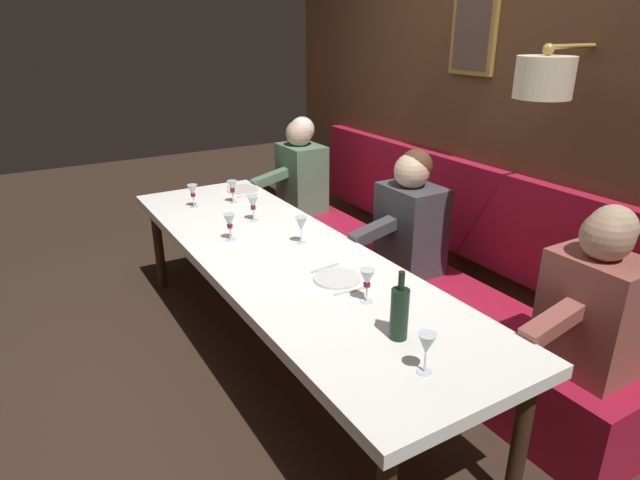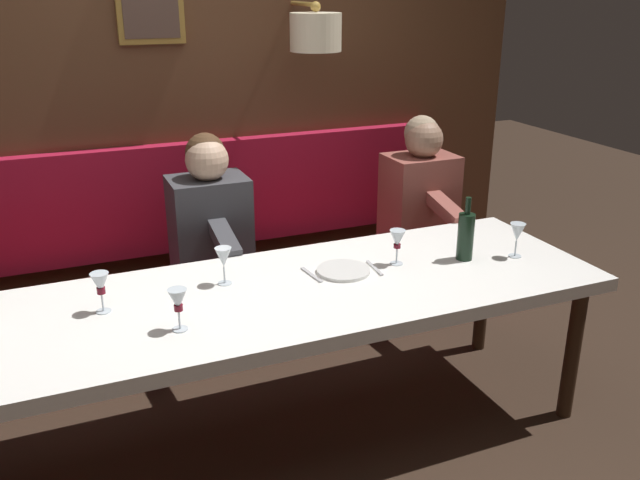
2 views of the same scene
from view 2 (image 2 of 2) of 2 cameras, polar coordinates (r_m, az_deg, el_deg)
ground_plane at (r=3.19m, az=-5.28°, el=-16.81°), size 12.00×12.00×0.00m
dining_table at (r=2.82m, az=-5.73°, el=-5.75°), size 0.90×3.06×0.74m
banquette_bench at (r=3.80m, az=-9.52°, el=-6.36°), size 0.52×3.26×0.45m
back_wall_panel at (r=4.00m, az=-12.39°, el=11.98°), size 0.59×4.46×2.90m
diner_nearest at (r=4.04m, az=8.46°, el=4.37°), size 0.60×0.40×0.79m
diner_near at (r=3.58m, az=-9.30°, el=2.16°), size 0.60×0.40×0.79m
place_setting_0 at (r=3.01m, az=1.99°, el=-2.60°), size 0.24×0.32×0.01m
wine_glass_2 at (r=2.52m, az=-11.91°, el=-5.10°), size 0.07×0.07×0.16m
wine_glass_3 at (r=2.88m, az=-8.15°, el=-1.54°), size 0.07×0.07×0.16m
wine_glass_4 at (r=2.74m, az=-18.05°, el=-3.62°), size 0.07×0.07×0.16m
wine_glass_5 at (r=3.07m, az=6.55°, el=-0.02°), size 0.07×0.07×0.16m
wine_glass_6 at (r=3.27m, az=16.32°, el=0.56°), size 0.07×0.07×0.16m
wine_bottle at (r=3.18m, az=12.20°, el=0.37°), size 0.08×0.08×0.30m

